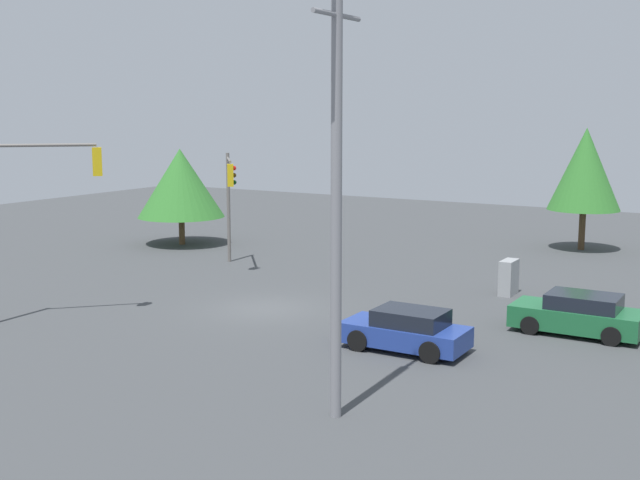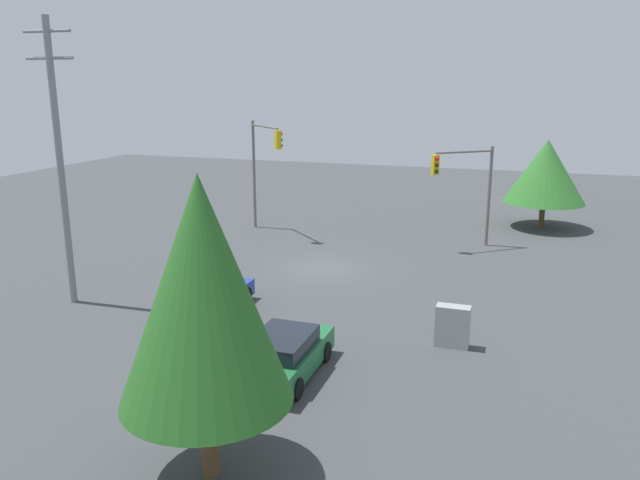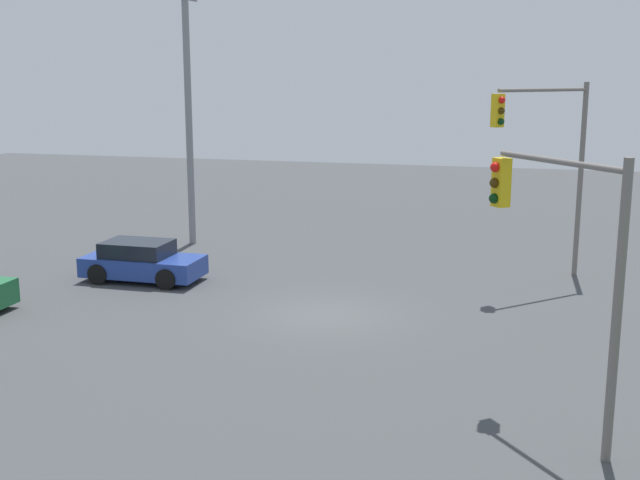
% 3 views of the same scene
% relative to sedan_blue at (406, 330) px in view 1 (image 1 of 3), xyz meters
% --- Properties ---
extents(ground_plane, '(80.00, 80.00, 0.00)m').
position_rel_sedan_blue_xyz_m(ground_plane, '(2.26, 7.16, -0.67)').
color(ground_plane, '#424447').
extents(sedan_blue, '(1.94, 4.09, 1.39)m').
position_rel_sedan_blue_xyz_m(sedan_blue, '(0.00, 0.00, 0.00)').
color(sedan_blue, '#233D93').
rests_on(sedan_blue, ground_plane).
extents(sedan_green, '(2.05, 4.40, 1.45)m').
position_rel_sedan_blue_xyz_m(sedan_green, '(4.88, -4.36, 0.03)').
color(sedan_green, '#1E6638').
rests_on(sedan_green, ground_plane).
extents(traffic_signal_main, '(3.15, 3.10, 6.78)m').
position_rel_sedan_blue_xyz_m(traffic_signal_main, '(-3.60, 13.44, 3.97)').
color(traffic_signal_main, slate).
rests_on(traffic_signal_main, ground_plane).
extents(traffic_signal_cross, '(3.08, 2.58, 5.66)m').
position_rel_sedan_blue_xyz_m(traffic_signal_cross, '(8.56, 13.57, 3.22)').
color(traffic_signal_cross, slate).
rests_on(traffic_signal_cross, ground_plane).
extents(utility_pole_tall, '(2.20, 0.28, 11.59)m').
position_rel_sedan_blue_xyz_m(utility_pole_tall, '(-6.19, -0.86, 5.43)').
color(utility_pole_tall, gray).
rests_on(utility_pole_tall, ground_plane).
extents(electrical_cabinet, '(1.19, 0.55, 1.50)m').
position_rel_sedan_blue_xyz_m(electrical_cabinet, '(9.66, -0.36, 0.08)').
color(electrical_cabinet, '#9EA0A3').
rests_on(electrical_cabinet, ground_plane).
extents(tree_behind, '(5.05, 5.05, 5.63)m').
position_rel_sedan_blue_xyz_m(tree_behind, '(12.76, 20.30, 2.95)').
color(tree_behind, brown).
rests_on(tree_behind, ground_plane).
extents(tree_far, '(4.00, 4.00, 6.87)m').
position_rel_sedan_blue_xyz_m(tree_far, '(22.91, -0.40, 3.89)').
color(tree_far, '#4C3823').
rests_on(tree_far, ground_plane).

